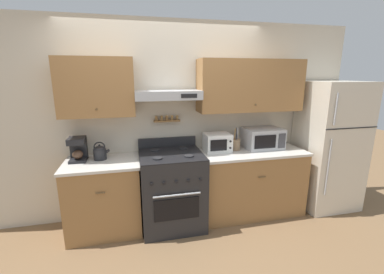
{
  "coord_description": "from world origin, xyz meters",
  "views": [
    {
      "loc": [
        -0.44,
        -2.68,
        1.88
      ],
      "look_at": [
        0.26,
        0.26,
        1.14
      ],
      "focal_mm": 24.0,
      "sensor_mm": 36.0,
      "label": 1
    }
  ],
  "objects_px": {
    "stove_range": "(172,189)",
    "refrigerator": "(329,146)",
    "utensil_crock": "(236,144)",
    "coffee_maker": "(78,149)",
    "toaster_oven": "(217,142)",
    "microwave": "(262,138)",
    "tea_kettle": "(100,152)"
  },
  "relations": [
    {
      "from": "stove_range",
      "to": "utensil_crock",
      "type": "distance_m",
      "value": 1.03
    },
    {
      "from": "microwave",
      "to": "utensil_crock",
      "type": "bearing_deg",
      "value": -177.41
    },
    {
      "from": "stove_range",
      "to": "tea_kettle",
      "type": "distance_m",
      "value": 0.98
    },
    {
      "from": "utensil_crock",
      "to": "toaster_oven",
      "type": "bearing_deg",
      "value": -179.62
    },
    {
      "from": "toaster_oven",
      "to": "tea_kettle",
      "type": "bearing_deg",
      "value": 179.93
    },
    {
      "from": "tea_kettle",
      "to": "utensil_crock",
      "type": "height_order",
      "value": "utensil_crock"
    },
    {
      "from": "utensil_crock",
      "to": "stove_range",
      "type": "bearing_deg",
      "value": -170.94
    },
    {
      "from": "stove_range",
      "to": "refrigerator",
      "type": "xyz_separation_m",
      "value": [
        2.27,
        0.01,
        0.42
      ]
    },
    {
      "from": "coffee_maker",
      "to": "toaster_oven",
      "type": "height_order",
      "value": "coffee_maker"
    },
    {
      "from": "coffee_maker",
      "to": "utensil_crock",
      "type": "relative_size",
      "value": 0.93
    },
    {
      "from": "stove_range",
      "to": "refrigerator",
      "type": "relative_size",
      "value": 0.6
    },
    {
      "from": "utensil_crock",
      "to": "refrigerator",
      "type": "bearing_deg",
      "value": -5.6
    },
    {
      "from": "tea_kettle",
      "to": "coffee_maker",
      "type": "bearing_deg",
      "value": 173.89
    },
    {
      "from": "utensil_crock",
      "to": "tea_kettle",
      "type": "bearing_deg",
      "value": -180.0
    },
    {
      "from": "refrigerator",
      "to": "microwave",
      "type": "height_order",
      "value": "refrigerator"
    },
    {
      "from": "coffee_maker",
      "to": "toaster_oven",
      "type": "xyz_separation_m",
      "value": [
        1.71,
        -0.03,
        -0.02
      ]
    },
    {
      "from": "refrigerator",
      "to": "coffee_maker",
      "type": "xyz_separation_m",
      "value": [
        -3.35,
        0.16,
        0.14
      ]
    },
    {
      "from": "microwave",
      "to": "toaster_oven",
      "type": "distance_m",
      "value": 0.66
    },
    {
      "from": "microwave",
      "to": "stove_range",
      "type": "bearing_deg",
      "value": -172.9
    },
    {
      "from": "coffee_maker",
      "to": "microwave",
      "type": "xyz_separation_m",
      "value": [
        2.37,
        -0.01,
        -0.0
      ]
    },
    {
      "from": "stove_range",
      "to": "microwave",
      "type": "bearing_deg",
      "value": 7.1
    },
    {
      "from": "refrigerator",
      "to": "tea_kettle",
      "type": "distance_m",
      "value": 3.11
    },
    {
      "from": "coffee_maker",
      "to": "utensil_crock",
      "type": "bearing_deg",
      "value": -0.76
    },
    {
      "from": "tea_kettle",
      "to": "microwave",
      "type": "bearing_deg",
      "value": 0.48
    },
    {
      "from": "stove_range",
      "to": "microwave",
      "type": "xyz_separation_m",
      "value": [
        1.29,
        0.16,
        0.55
      ]
    },
    {
      "from": "refrigerator",
      "to": "tea_kettle",
      "type": "xyz_separation_m",
      "value": [
        -3.1,
        0.13,
        0.08
      ]
    },
    {
      "from": "microwave",
      "to": "utensil_crock",
      "type": "xyz_separation_m",
      "value": [
        -0.39,
        -0.02,
        -0.06
      ]
    },
    {
      "from": "microwave",
      "to": "tea_kettle",
      "type": "bearing_deg",
      "value": -179.52
    },
    {
      "from": "stove_range",
      "to": "coffee_maker",
      "type": "distance_m",
      "value": 1.23
    },
    {
      "from": "coffee_maker",
      "to": "stove_range",
      "type": "bearing_deg",
      "value": -8.91
    },
    {
      "from": "microwave",
      "to": "utensil_crock",
      "type": "relative_size",
      "value": 1.67
    },
    {
      "from": "coffee_maker",
      "to": "microwave",
      "type": "relative_size",
      "value": 0.56
    }
  ]
}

